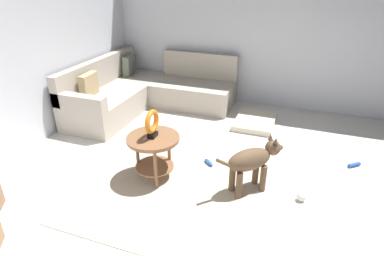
# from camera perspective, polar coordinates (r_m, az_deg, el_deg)

# --- Properties ---
(ground_plane) EXTENTS (6.00, 6.00, 0.10)m
(ground_plane) POSITION_cam_1_polar(r_m,az_deg,el_deg) (3.56, 6.78, -13.24)
(ground_plane) COLOR silver
(wall_right) EXTENTS (0.12, 6.00, 2.70)m
(wall_right) POSITION_cam_1_polar(r_m,az_deg,el_deg) (5.73, 14.96, 16.88)
(wall_right) COLOR silver
(wall_right) RESTS_ON ground_plane
(area_rug) EXTENTS (2.30, 1.90, 0.01)m
(area_rug) POSITION_cam_1_polar(r_m,az_deg,el_deg) (3.81, -2.99, -9.03)
(area_rug) COLOR #BCAD93
(area_rug) RESTS_ON ground_plane
(sectional_couch) EXTENTS (2.20, 2.25, 0.88)m
(sectional_couch) POSITION_cam_1_polar(r_m,az_deg,el_deg) (5.68, -8.26, 6.29)
(sectional_couch) COLOR #B2A899
(sectional_couch) RESTS_ON ground_plane
(side_table) EXTENTS (0.60, 0.60, 0.54)m
(side_table) POSITION_cam_1_polar(r_m,az_deg,el_deg) (3.65, -6.92, -3.28)
(side_table) COLOR brown
(side_table) RESTS_ON ground_plane
(torus_sculpture) EXTENTS (0.28, 0.08, 0.33)m
(torus_sculpture) POSITION_cam_1_polar(r_m,az_deg,el_deg) (3.52, -7.18, 0.89)
(torus_sculpture) COLOR black
(torus_sculpture) RESTS_ON side_table
(dog_bed_mat) EXTENTS (0.80, 0.60, 0.09)m
(dog_bed_mat) POSITION_cam_1_polar(r_m,az_deg,el_deg) (5.19, 11.24, 1.18)
(dog_bed_mat) COLOR beige
(dog_bed_mat) RESTS_ON ground_plane
(dog) EXTENTS (0.64, 0.63, 0.63)m
(dog) POSITION_cam_1_polar(r_m,az_deg,el_deg) (3.50, 10.79, -5.79)
(dog) COLOR brown
(dog) RESTS_ON ground_plane
(dog_toy_ball) EXTENTS (0.10, 0.10, 0.10)m
(dog_toy_ball) POSITION_cam_1_polar(r_m,az_deg,el_deg) (3.66, 19.03, -11.54)
(dog_toy_ball) COLOR silver
(dog_toy_ball) RESTS_ON ground_plane
(dog_toy_rope) EXTENTS (0.15, 0.16, 0.05)m
(dog_toy_rope) POSITION_cam_1_polar(r_m,az_deg,el_deg) (4.51, 27.03, -5.87)
(dog_toy_rope) COLOR blue
(dog_toy_rope) RESTS_ON ground_plane
(dog_toy_bone) EXTENTS (0.17, 0.17, 0.06)m
(dog_toy_bone) POSITION_cam_1_polar(r_m,az_deg,el_deg) (4.06, 3.00, -6.18)
(dog_toy_bone) COLOR blue
(dog_toy_bone) RESTS_ON ground_plane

